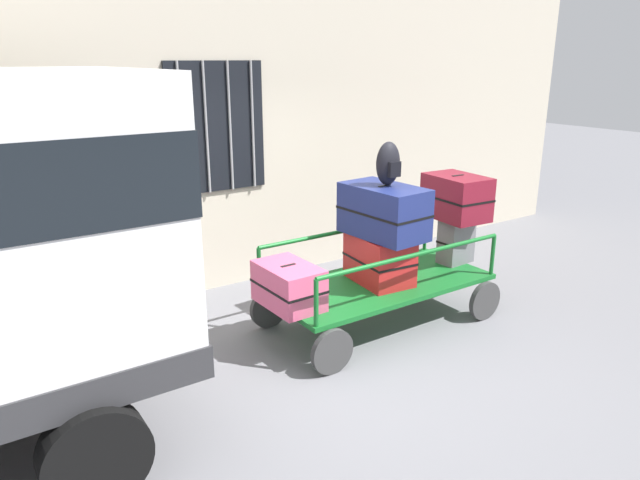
{
  "coord_description": "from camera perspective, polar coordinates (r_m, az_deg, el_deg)",
  "views": [
    {
      "loc": [
        -3.17,
        -4.0,
        2.78
      ],
      "look_at": [
        -0.16,
        0.44,
        1.09
      ],
      "focal_mm": 32.56,
      "sensor_mm": 36.0,
      "label": 1
    }
  ],
  "objects": [
    {
      "name": "suitcase_left_bottom",
      "position": [
        5.59,
        -3.11,
        -4.48
      ],
      "size": [
        0.47,
        0.72,
        0.41
      ],
      "color": "#CC4C72",
      "rests_on": "luggage_cart"
    },
    {
      "name": "suitcase_center_bottom",
      "position": [
        6.91,
        13.22,
        -0.09
      ],
      "size": [
        0.41,
        0.28,
        0.52
      ],
      "color": "slate",
      "rests_on": "luggage_cart"
    },
    {
      "name": "suitcase_midleft_bottom",
      "position": [
        6.18,
        5.86,
        -1.81
      ],
      "size": [
        0.56,
        0.75,
        0.52
      ],
      "color": "#B21E1E",
      "rests_on": "luggage_cart"
    },
    {
      "name": "ground_plane",
      "position": [
        5.81,
        3.85,
        -11.12
      ],
      "size": [
        40.0,
        40.0,
        0.0
      ],
      "primitive_type": "plane",
      "color": "slate"
    },
    {
      "name": "building_wall",
      "position": [
        7.26,
        -8.51,
        15.08
      ],
      "size": [
        12.0,
        0.38,
        5.0
      ],
      "color": "#BCB29E",
      "rests_on": "ground"
    },
    {
      "name": "cart_railing",
      "position": [
        6.13,
        5.95,
        -0.7
      ],
      "size": [
        2.38,
        1.09,
        0.47
      ],
      "color": "#146023",
      "rests_on": "luggage_cart"
    },
    {
      "name": "suitcase_center_middle",
      "position": [
        6.8,
        13.25,
        4.13
      ],
      "size": [
        0.55,
        0.76,
        0.5
      ],
      "color": "maroon",
      "rests_on": "suitcase_center_bottom"
    },
    {
      "name": "luggage_cart",
      "position": [
        6.3,
        5.82,
        -4.79
      ],
      "size": [
        2.5,
        1.23,
        0.49
      ],
      "color": "#146023",
      "rests_on": "ground"
    },
    {
      "name": "suitcase_midleft_middle",
      "position": [
        6.0,
        6.28,
        2.84
      ],
      "size": [
        0.58,
        0.95,
        0.53
      ],
      "color": "navy",
      "rests_on": "suitcase_midleft_bottom"
    },
    {
      "name": "backpack",
      "position": [
        5.91,
        6.74,
        7.44
      ],
      "size": [
        0.27,
        0.22,
        0.44
      ],
      "color": "black",
      "rests_on": "suitcase_midleft_middle"
    }
  ]
}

